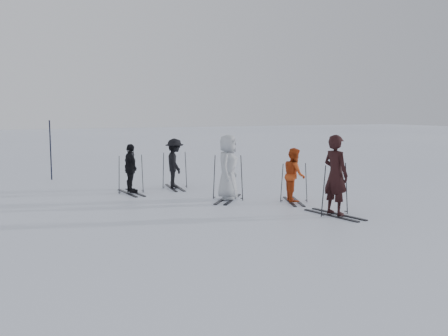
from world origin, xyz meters
name	(u,v)px	position (x,y,z in m)	size (l,w,h in m)	color
ground	(240,209)	(0.00, 0.00, 0.00)	(120.00, 120.00, 0.00)	silver
skier_near_dark	(336,176)	(1.84, -1.64, 0.99)	(0.72, 0.48, 1.99)	black
skier_red	(294,176)	(1.89, 0.33, 0.76)	(0.74, 0.58, 1.52)	#B33D14
skier_grey	(228,168)	(0.33, 1.45, 0.94)	(0.92, 0.60, 1.88)	#AAAFB4
skier_uphill_left	(131,169)	(-1.98, 3.74, 0.77)	(0.90, 0.37, 1.53)	black
skier_uphill_far	(175,164)	(-0.38, 4.16, 0.82)	(1.06, 0.61, 1.64)	black
skis_near_dark	(335,189)	(1.84, -1.64, 0.67)	(0.97, 1.83, 1.34)	black
skis_red	(294,182)	(1.89, 0.33, 0.58)	(0.84, 1.58, 1.15)	black
skis_grey	(228,177)	(0.33, 1.45, 0.68)	(0.98, 1.86, 1.36)	black
skis_uphill_left	(131,174)	(-1.98, 3.74, 0.62)	(0.91, 1.71, 1.25)	black
skis_uphill_far	(175,170)	(-0.38, 4.16, 0.63)	(0.91, 1.73, 1.26)	black
piste_marker	(51,150)	(-3.96, 7.98, 1.12)	(0.05, 0.05, 2.24)	black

